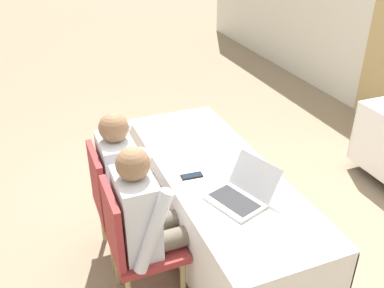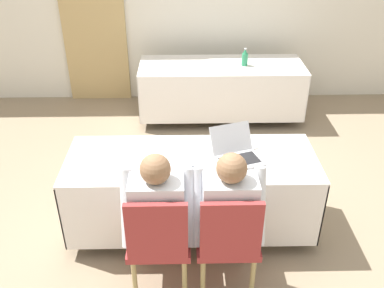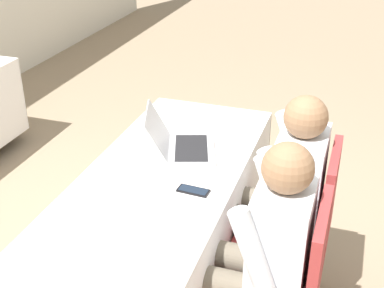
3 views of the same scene
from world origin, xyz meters
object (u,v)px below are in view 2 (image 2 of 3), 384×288
object	(u,v)px
water_bottle	(245,58)
chair_near_right	(228,238)
chair_near_left	(159,239)
person_checkered_shirt	(158,211)
person_white_shirt	(228,210)
cell_phone	(193,172)
laptop	(237,154)

from	to	relation	value
water_bottle	chair_near_right	bearing A→B (deg)	-99.21
water_bottle	chair_near_right	size ratio (longest dim) A/B	0.24
chair_near_left	person_checkered_shirt	world-z (taller)	person_checkered_shirt
chair_near_left	person_checkered_shirt	size ratio (longest dim) A/B	0.78
person_checkered_shirt	person_white_shirt	size ratio (longest dim) A/B	1.00
chair_near_left	person_white_shirt	world-z (taller)	person_white_shirt
chair_near_left	person_checkered_shirt	bearing A→B (deg)	-90.00
cell_phone	water_bottle	xyz separation A→B (m)	(0.68, 2.27, 0.09)
chair_near_left	person_white_shirt	xyz separation A→B (m)	(0.48, 0.10, 0.16)
chair_near_left	person_checkered_shirt	distance (m)	0.19
chair_near_left	person_checkered_shirt	xyz separation A→B (m)	(0.00, 0.10, 0.16)
chair_near_right	person_checkered_shirt	bearing A→B (deg)	-12.12
water_bottle	person_checkered_shirt	size ratio (longest dim) A/B	0.18
chair_near_left	chair_near_right	bearing A→B (deg)	-180.00
cell_phone	water_bottle	distance (m)	2.37
laptop	chair_near_right	world-z (taller)	laptop
person_white_shirt	chair_near_left	bearing A→B (deg)	12.12
laptop	water_bottle	xyz separation A→B (m)	(0.33, 2.09, 0.05)
laptop	person_white_shirt	distance (m)	0.58
laptop	chair_near_right	xyz separation A→B (m)	(-0.12, -0.66, -0.27)
cell_phone	person_white_shirt	distance (m)	0.45
laptop	chair_near_left	size ratio (longest dim) A/B	0.49
chair_near_right	person_white_shirt	bearing A→B (deg)	-90.00
laptop	chair_near_left	distance (m)	0.93
chair_near_right	person_checkered_shirt	world-z (taller)	person_checkered_shirt
water_bottle	person_white_shirt	distance (m)	2.69
chair_near_left	chair_near_right	distance (m)	0.48
cell_phone	person_checkered_shirt	world-z (taller)	person_checkered_shirt
cell_phone	person_checkered_shirt	size ratio (longest dim) A/B	0.13
chair_near_left	person_white_shirt	distance (m)	0.52
cell_phone	chair_near_right	distance (m)	0.58
cell_phone	chair_near_right	bearing A→B (deg)	-59.94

